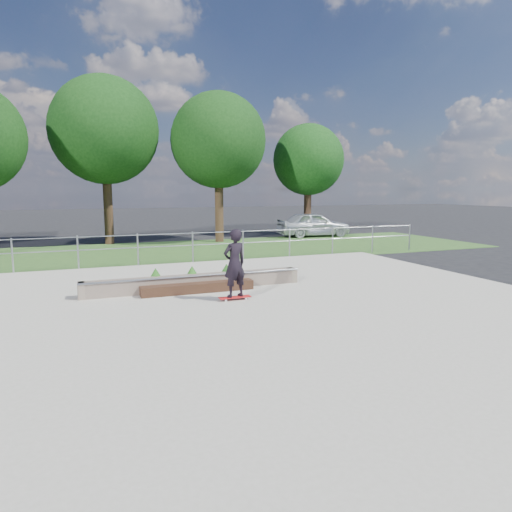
{
  "coord_description": "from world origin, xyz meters",
  "views": [
    {
      "loc": [
        -3.93,
        -9.09,
        2.77
      ],
      "look_at": [
        0.2,
        1.5,
        1.1
      ],
      "focal_mm": 32.0,
      "sensor_mm": 36.0,
      "label": 1
    }
  ],
  "objects_px": {
    "grind_ledge": "(195,282)",
    "skateboarder": "(235,264)",
    "planter_bed": "(194,282)",
    "parked_car": "(314,224)"
  },
  "relations": [
    {
      "from": "grind_ledge",
      "to": "parked_car",
      "type": "xyz_separation_m",
      "value": [
        9.96,
        11.7,
        0.46
      ]
    },
    {
      "from": "grind_ledge",
      "to": "skateboarder",
      "type": "height_order",
      "value": "skateboarder"
    },
    {
      "from": "grind_ledge",
      "to": "skateboarder",
      "type": "relative_size",
      "value": 3.42
    },
    {
      "from": "planter_bed",
      "to": "skateboarder",
      "type": "bearing_deg",
      "value": -68.41
    },
    {
      "from": "grind_ledge",
      "to": "parked_car",
      "type": "height_order",
      "value": "parked_car"
    },
    {
      "from": "grind_ledge",
      "to": "planter_bed",
      "type": "bearing_deg",
      "value": 107.4
    },
    {
      "from": "grind_ledge",
      "to": "skateboarder",
      "type": "distance_m",
      "value": 1.8
    },
    {
      "from": "planter_bed",
      "to": "skateboarder",
      "type": "distance_m",
      "value": 1.88
    },
    {
      "from": "grind_ledge",
      "to": "planter_bed",
      "type": "distance_m",
      "value": 0.07
    },
    {
      "from": "planter_bed",
      "to": "skateboarder",
      "type": "relative_size",
      "value": 1.71
    }
  ]
}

